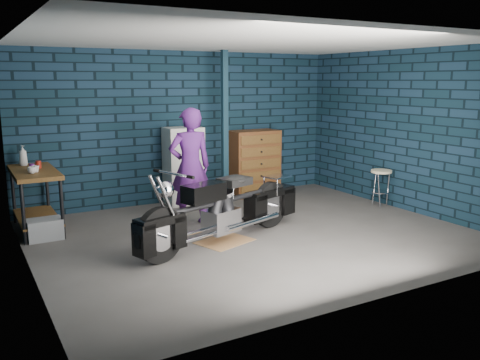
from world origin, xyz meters
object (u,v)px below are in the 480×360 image
object	(u,v)px
workbench	(36,200)
person	(190,167)
locker	(184,166)
shop_stool	(381,188)
motorcycle	(224,203)
storage_bin	(45,229)
tool_chest	(254,163)

from	to	relation	value
workbench	person	distance (m)	2.30
workbench	locker	distance (m)	2.61
workbench	shop_stool	xyz separation A→B (m)	(5.46, -1.41, -0.13)
workbench	locker	xyz separation A→B (m)	(2.55, 0.48, 0.23)
motorcycle	storage_bin	size ratio (longest dim) A/B	5.33
workbench	locker	world-z (taller)	locker
locker	shop_stool	xyz separation A→B (m)	(2.91, -1.89, -0.36)
storage_bin	motorcycle	bearing A→B (deg)	-31.67
workbench	motorcycle	bearing A→B (deg)	-40.11
person	storage_bin	distance (m)	2.25
person	locker	size ratio (longest dim) A/B	1.30
motorcycle	person	xyz separation A→B (m)	(-0.04, 1.05, 0.35)
workbench	storage_bin	size ratio (longest dim) A/B	3.01
shop_stool	locker	bearing A→B (deg)	146.98
workbench	shop_stool	world-z (taller)	workbench
person	locker	distance (m)	1.34
person	workbench	bearing A→B (deg)	-12.68
tool_chest	shop_stool	xyz separation A→B (m)	(1.45, -1.89, -0.30)
tool_chest	storage_bin	bearing A→B (deg)	-166.20
motorcycle	locker	distance (m)	2.34
person	locker	world-z (taller)	person
locker	storage_bin	bearing A→B (deg)	-158.83
motorcycle	tool_chest	distance (m)	2.95
motorcycle	shop_stool	bearing A→B (deg)	-10.89
motorcycle	locker	world-z (taller)	locker
workbench	person	bearing A→B (deg)	-20.08
person	motorcycle	bearing A→B (deg)	99.63
workbench	shop_stool	bearing A→B (deg)	-14.49
tool_chest	motorcycle	bearing A→B (deg)	-128.71
motorcycle	locker	size ratio (longest dim) A/B	1.80
locker	motorcycle	bearing A→B (deg)	-99.54
motorcycle	shop_stool	distance (m)	3.33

